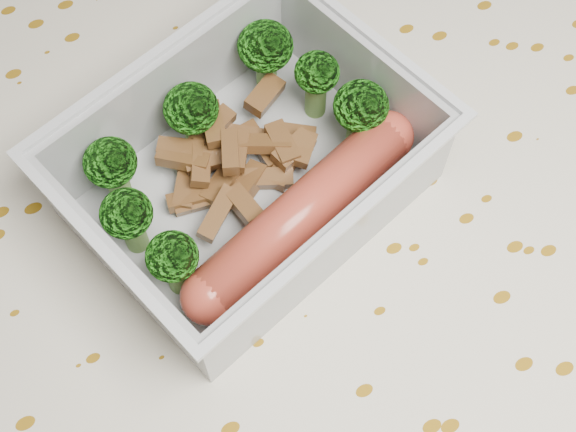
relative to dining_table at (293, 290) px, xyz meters
name	(u,v)px	position (x,y,z in m)	size (l,w,h in m)	color
dining_table	(293,290)	(0.00, 0.00, 0.00)	(1.40, 0.90, 0.75)	brown
tablecloth	(293,258)	(0.00, 0.00, 0.05)	(1.46, 0.96, 0.19)	beige
lunch_container	(249,175)	(-0.01, 0.03, 0.11)	(0.21, 0.19, 0.06)	silver
broccoli_florets	(228,132)	(-0.01, 0.05, 0.12)	(0.16, 0.12, 0.05)	#608C3F
meat_pile	(237,159)	(-0.01, 0.04, 0.11)	(0.09, 0.08, 0.03)	brown
sausage	(303,213)	(0.00, 0.00, 0.11)	(0.15, 0.07, 0.03)	#B63F2D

